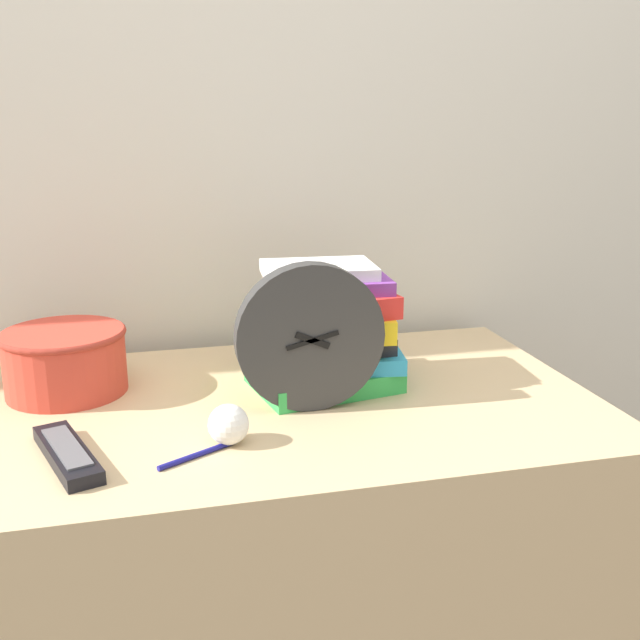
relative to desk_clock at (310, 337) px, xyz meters
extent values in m
cube|color=silver|center=(-0.12, 0.44, 0.31)|extent=(6.00, 0.04, 2.40)
cube|color=tan|center=(-0.12, 0.04, -0.51)|extent=(1.22, 0.65, 0.77)
cylinder|color=#333333|center=(0.00, 0.00, 0.00)|extent=(0.24, 0.04, 0.24)
cylinder|color=silver|center=(0.00, -0.01, 0.00)|extent=(0.21, 0.01, 0.21)
cube|color=black|center=(0.00, -0.01, 0.00)|extent=(0.06, 0.01, 0.03)
cube|color=black|center=(0.00, -0.01, 0.00)|extent=(0.09, 0.01, 0.03)
cylinder|color=black|center=(0.00, -0.01, 0.00)|extent=(0.01, 0.00, 0.01)
cube|color=green|center=(0.04, 0.09, -0.10)|extent=(0.27, 0.22, 0.04)
cube|color=#2D9ED1|center=(0.07, 0.11, -0.07)|extent=(0.25, 0.21, 0.03)
cube|color=#232328|center=(0.07, 0.12, -0.04)|extent=(0.19, 0.19, 0.03)
cube|color=yellow|center=(0.05, 0.10, -0.01)|extent=(0.25, 0.19, 0.04)
cube|color=red|center=(0.05, 0.09, 0.03)|extent=(0.23, 0.19, 0.04)
cube|color=#7A3899|center=(0.07, 0.12, 0.06)|extent=(0.19, 0.17, 0.02)
cube|color=white|center=(0.04, 0.12, 0.08)|extent=(0.20, 0.15, 0.02)
cylinder|color=#C63D2D|center=(-0.40, 0.17, -0.07)|extent=(0.21, 0.21, 0.11)
torus|color=#9F3024|center=(-0.40, 0.17, -0.02)|extent=(0.21, 0.21, 0.01)
cube|color=black|center=(-0.38, -0.11, -0.11)|extent=(0.11, 0.20, 0.02)
cube|color=#59595E|center=(-0.38, -0.11, -0.10)|extent=(0.08, 0.15, 0.00)
sphere|color=white|center=(-0.15, -0.10, -0.09)|extent=(0.06, 0.06, 0.06)
cylinder|color=navy|center=(-0.20, -0.14, -0.12)|extent=(0.11, 0.07, 0.01)
camera|label=1|loc=(-0.26, -1.12, 0.35)|focal=42.00mm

